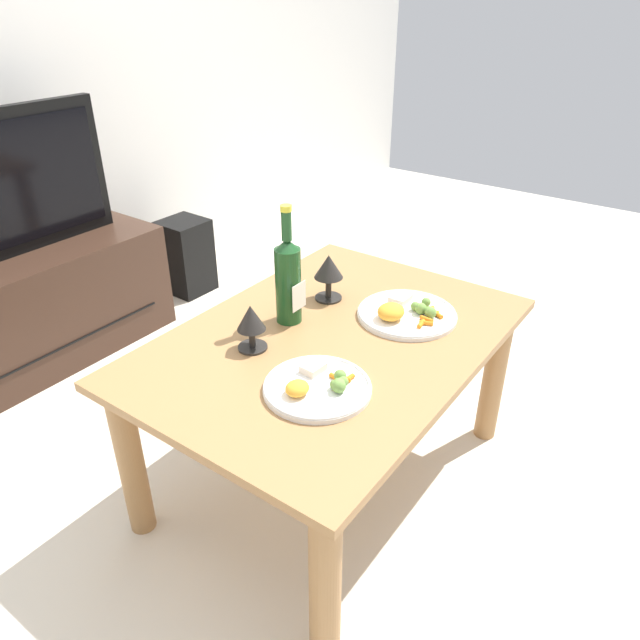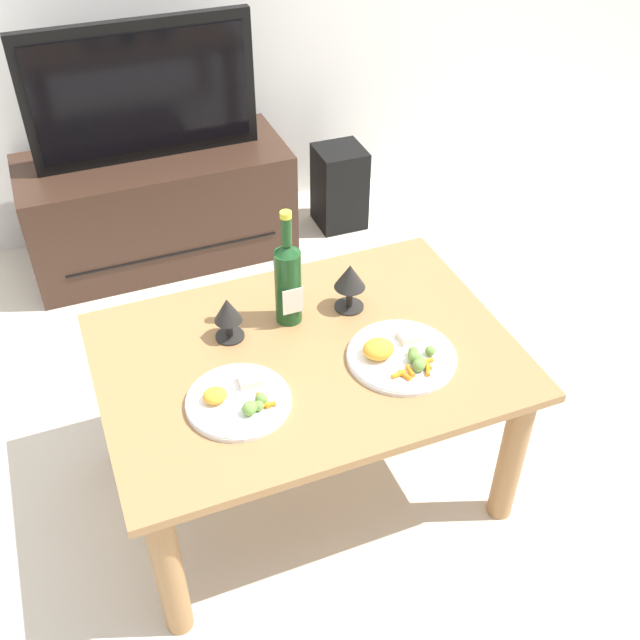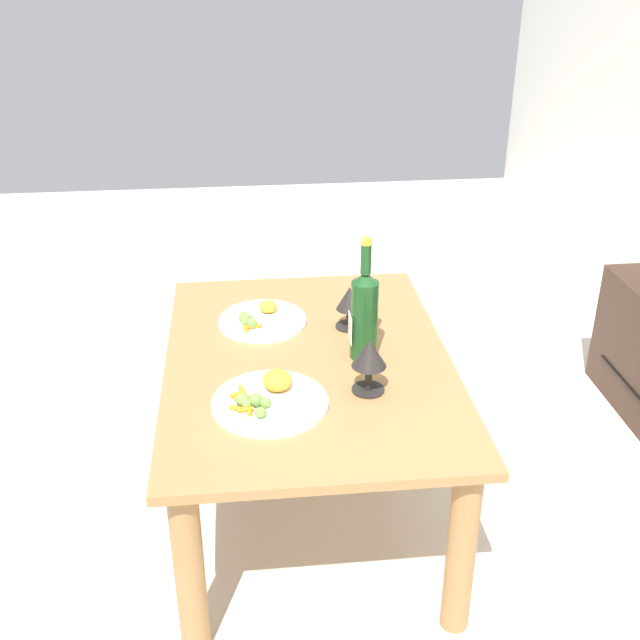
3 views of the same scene
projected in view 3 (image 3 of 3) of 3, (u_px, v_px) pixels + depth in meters
name	position (u px, v px, depth m)	size (l,w,h in m)	color
ground_plane	(309.00, 506.00, 2.33)	(6.40, 6.40, 0.00)	beige
dining_table	(308.00, 387.00, 2.14)	(1.07, 0.76, 0.51)	#9E7042
wine_bottle	(364.00, 312.00, 2.05)	(0.07, 0.07, 0.34)	#19471E
goblet_left	(349.00, 301.00, 2.22)	(0.08, 0.08, 0.13)	black
goblet_right	(369.00, 356.00, 1.91)	(0.09, 0.09, 0.14)	black
dinner_plate_left	(262.00, 319.00, 2.28)	(0.26, 0.26, 0.04)	white
dinner_plate_right	(270.00, 399.00, 1.89)	(0.28, 0.28, 0.06)	white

